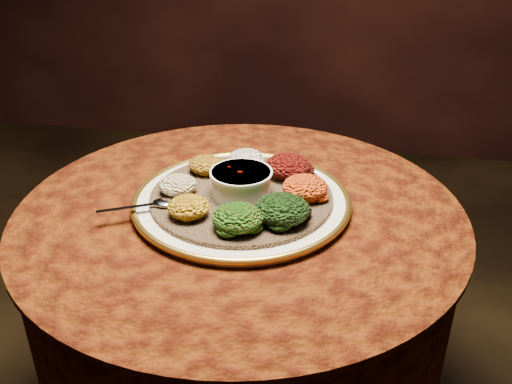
# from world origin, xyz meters

# --- Properties ---
(table) EXTENTS (0.96, 0.96, 0.73)m
(table) POSITION_xyz_m (0.00, 0.00, 0.55)
(table) COLOR black
(table) RESTS_ON ground
(platter) EXTENTS (0.60, 0.60, 0.02)m
(platter) POSITION_xyz_m (0.00, 0.01, 0.75)
(platter) COLOR beige
(platter) RESTS_ON table
(injera) EXTENTS (0.42, 0.42, 0.01)m
(injera) POSITION_xyz_m (0.00, 0.01, 0.76)
(injera) COLOR brown
(injera) RESTS_ON platter
(stew_bowl) EXTENTS (0.13, 0.13, 0.06)m
(stew_bowl) POSITION_xyz_m (0.00, 0.01, 0.79)
(stew_bowl) COLOR silver
(stew_bowl) RESTS_ON injera
(spoon) EXTENTS (0.15, 0.09, 0.01)m
(spoon) POSITION_xyz_m (-0.15, -0.07, 0.77)
(spoon) COLOR silver
(spoon) RESTS_ON injera
(portion_ayib) EXTENTS (0.08, 0.08, 0.04)m
(portion_ayib) POSITION_xyz_m (-0.02, 0.15, 0.78)
(portion_ayib) COLOR white
(portion_ayib) RESTS_ON injera
(portion_kitfo) EXTENTS (0.10, 0.10, 0.05)m
(portion_kitfo) POSITION_xyz_m (0.09, 0.12, 0.79)
(portion_kitfo) COLOR black
(portion_kitfo) RESTS_ON injera
(portion_tikil) EXTENTS (0.10, 0.09, 0.05)m
(portion_tikil) POSITION_xyz_m (0.14, 0.03, 0.79)
(portion_tikil) COLOR #B57F0F
(portion_tikil) RESTS_ON injera
(portion_gomen) EXTENTS (0.11, 0.10, 0.05)m
(portion_gomen) POSITION_xyz_m (0.10, -0.08, 0.79)
(portion_gomen) COLOR black
(portion_gomen) RESTS_ON injera
(portion_mixveg) EXTENTS (0.10, 0.10, 0.05)m
(portion_mixveg) POSITION_xyz_m (0.02, -0.12, 0.79)
(portion_mixveg) COLOR #AA2D0B
(portion_mixveg) RESTS_ON injera
(portion_kik) EXTENTS (0.09, 0.08, 0.04)m
(portion_kik) POSITION_xyz_m (-0.08, -0.09, 0.78)
(portion_kik) COLOR #BD8E10
(portion_kik) RESTS_ON injera
(portion_timatim) EXTENTS (0.08, 0.08, 0.04)m
(portion_timatim) POSITION_xyz_m (-0.13, -0.01, 0.78)
(portion_timatim) COLOR maroon
(portion_timatim) RESTS_ON injera
(portion_shiro) EXTENTS (0.08, 0.08, 0.04)m
(portion_shiro) POSITION_xyz_m (-0.10, 0.10, 0.78)
(portion_shiro) COLOR #966812
(portion_shiro) RESTS_ON injera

